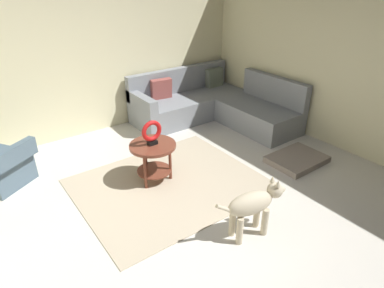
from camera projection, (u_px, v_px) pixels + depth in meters
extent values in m
cube|color=silver|center=(191.00, 220.00, 3.85)|extent=(6.00, 6.00, 0.10)
cube|color=beige|center=(82.00, 53.00, 5.31)|extent=(6.00, 0.12, 2.70)
cube|color=beige|center=(358.00, 62.00, 4.75)|extent=(0.12, 6.00, 2.70)
cube|color=#BCAD93|center=(169.00, 184.00, 4.41)|extent=(2.30, 1.90, 0.01)
cube|color=gray|center=(190.00, 106.00, 6.36)|extent=(2.20, 0.85, 0.42)
cube|color=gray|center=(179.00, 80.00, 6.41)|extent=(2.20, 0.14, 0.46)
cube|color=gray|center=(258.00, 117.00, 5.91)|extent=(0.85, 1.40, 0.42)
cube|color=gray|center=(275.00, 89.00, 5.90)|extent=(0.14, 1.40, 0.46)
cube|color=gray|center=(142.00, 102.00, 5.68)|extent=(0.16, 0.85, 0.22)
cube|color=slate|center=(214.00, 78.00, 6.73)|extent=(0.39, 0.17, 0.39)
cube|color=#994C47|center=(161.00, 89.00, 6.07)|extent=(0.40, 0.20, 0.39)
cube|color=#4C6070|center=(1.00, 170.00, 4.34)|extent=(0.83, 0.83, 0.40)
cube|color=#4C6070|center=(15.00, 154.00, 4.08)|extent=(0.56, 0.41, 0.22)
cylinder|color=brown|center=(153.00, 146.00, 4.27)|extent=(0.60, 0.60, 0.04)
cylinder|color=brown|center=(154.00, 170.00, 4.44)|extent=(0.45, 0.45, 0.02)
cylinder|color=brown|center=(146.00, 157.00, 4.54)|extent=(0.04, 0.04, 0.50)
cylinder|color=brown|center=(145.00, 172.00, 4.21)|extent=(0.04, 0.04, 0.50)
cylinder|color=brown|center=(170.00, 163.00, 4.41)|extent=(0.04, 0.04, 0.50)
cube|color=black|center=(152.00, 143.00, 4.24)|extent=(0.12, 0.08, 0.05)
torus|color=red|center=(152.00, 131.00, 4.17)|extent=(0.28, 0.06, 0.28)
cube|color=gray|center=(297.00, 159.00, 4.90)|extent=(0.80, 0.60, 0.09)
cylinder|color=beige|center=(257.00, 214.00, 3.62)|extent=(0.07, 0.07, 0.32)
cylinder|color=beige|center=(265.00, 222.00, 3.51)|extent=(0.07, 0.07, 0.32)
cylinder|color=beige|center=(232.00, 223.00, 3.50)|extent=(0.07, 0.07, 0.32)
cylinder|color=beige|center=(240.00, 231.00, 3.39)|extent=(0.07, 0.07, 0.32)
ellipsoid|color=beige|center=(250.00, 203.00, 3.39)|extent=(0.55, 0.31, 0.24)
sphere|color=beige|center=(275.00, 190.00, 3.48)|extent=(0.17, 0.17, 0.17)
ellipsoid|color=beige|center=(281.00, 190.00, 3.51)|extent=(0.13, 0.09, 0.07)
cone|color=beige|center=(273.00, 179.00, 3.45)|extent=(0.06, 0.06, 0.07)
cone|color=beige|center=(278.00, 183.00, 3.38)|extent=(0.06, 0.06, 0.07)
cylinder|color=beige|center=(224.00, 209.00, 3.25)|extent=(0.20, 0.07, 0.16)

